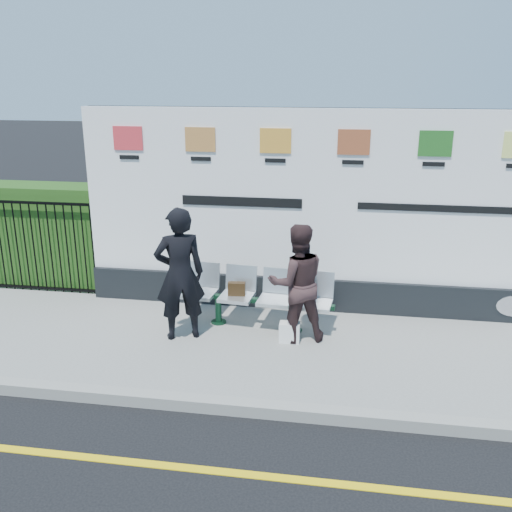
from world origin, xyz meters
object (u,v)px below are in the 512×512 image
(woman_left, at_px, (180,274))
(woman_right, at_px, (297,283))
(bench, at_px, (256,312))
(billboard, at_px, (349,227))

(woman_left, distance_m, woman_right, 1.56)
(woman_left, height_order, woman_right, woman_left)
(bench, bearing_deg, woman_left, -148.01)
(woman_right, bearing_deg, billboard, -138.25)
(woman_right, bearing_deg, woman_left, -11.15)
(bench, bearing_deg, woman_right, -20.70)
(billboard, height_order, bench, billboard)
(bench, height_order, woman_right, woman_right)
(bench, xyz_separation_m, woman_right, (0.60, -0.29, 0.58))
(billboard, height_order, woman_right, billboard)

